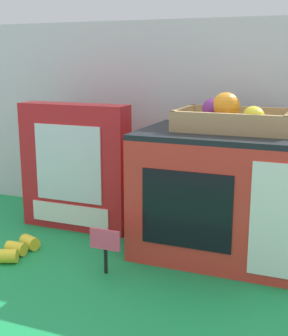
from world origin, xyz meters
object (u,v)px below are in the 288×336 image
toy_microwave (222,193)px  cookie_set_box (75,167)px  price_sign (105,244)px  loose_toy_banana (18,249)px  food_groups_crate (231,118)px

toy_microwave → cookie_set_box: (-0.40, 0.01, 0.02)m
price_sign → loose_toy_banana: (-0.23, 0.01, -0.05)m
food_groups_crate → price_sign: bearing=-133.3°
price_sign → loose_toy_banana: 0.24m
toy_microwave → price_sign: (-0.20, -0.21, -0.08)m
price_sign → loose_toy_banana: bearing=178.2°
loose_toy_banana → toy_microwave: bearing=25.1°
food_groups_crate → price_sign: food_groups_crate is taller
toy_microwave → price_sign: toy_microwave is taller
price_sign → food_groups_crate: bearing=46.7°
toy_microwave → loose_toy_banana: toy_microwave is taller
loose_toy_banana → cookie_set_box: bearing=81.5°
food_groups_crate → loose_toy_banana: size_ratio=1.91×
food_groups_crate → cookie_set_box: food_groups_crate is taller
cookie_set_box → loose_toy_banana: 0.27m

